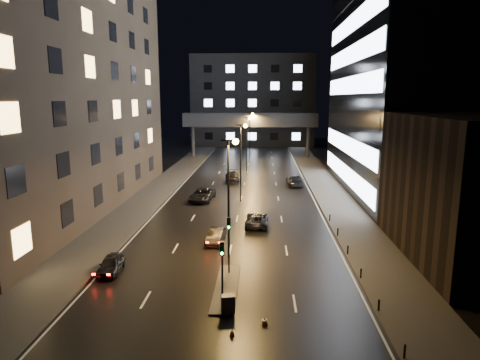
{
  "coord_description": "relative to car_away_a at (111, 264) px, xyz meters",
  "views": [
    {
      "loc": [
        2.75,
        -26.37,
        13.38
      ],
      "look_at": [
        0.22,
        22.22,
        4.0
      ],
      "focal_mm": 32.0,
      "sensor_mm": 36.0,
      "label": 1
    }
  ],
  "objects": [
    {
      "name": "car_away_c",
      "position": [
        3.83,
        23.89,
        0.13
      ],
      "size": [
        3.21,
        5.95,
        1.59
      ],
      "primitive_type": "imported",
      "rotation": [
        0.0,
        0.0,
        -0.1
      ],
      "color": "black",
      "rests_on": "ground"
    },
    {
      "name": "bollard_row",
      "position": [
        19.11,
        2.08,
        -0.21
      ],
      "size": [
        0.12,
        25.12,
        0.9
      ],
      "color": "black",
      "rests_on": "ground"
    },
    {
      "name": "car_toward_b",
      "position": [
        16.75,
        34.48,
        0.14
      ],
      "size": [
        2.56,
        5.63,
        1.6
      ],
      "primitive_type": "imported",
      "rotation": [
        0.0,
        0.0,
        3.2
      ],
      "color": "black",
      "rests_on": "ground"
    },
    {
      "name": "car_toward_a",
      "position": [
        11.18,
        12.92,
        0.04
      ],
      "size": [
        2.48,
        5.09,
        1.39
      ],
      "primitive_type": "imported",
      "rotation": [
        0.0,
        0.0,
        3.11
      ],
      "color": "black",
      "rests_on": "ground"
    },
    {
      "name": "skybridge",
      "position": [
        8.91,
        65.58,
        7.68
      ],
      "size": [
        30.0,
        3.0,
        10.0
      ],
      "color": "#333335",
      "rests_on": "ground"
    },
    {
      "name": "cone_b",
      "position": [
        11.91,
        -7.25,
        -0.41
      ],
      "size": [
        0.5,
        0.5,
        0.5
      ],
      "primitive_type": "cone",
      "rotation": [
        0.0,
        0.0,
        -0.3
      ],
      "color": "orange",
      "rests_on": "ground"
    },
    {
      "name": "cone_a",
      "position": [
        10.05,
        -8.57,
        -0.43
      ],
      "size": [
        0.41,
        0.41,
        0.46
      ],
      "primitive_type": "cone",
      "rotation": [
        0.0,
        0.0,
        0.38
      ],
      "color": "#FF410D",
      "rests_on": "ground"
    },
    {
      "name": "car_away_b",
      "position": [
        7.41,
        7.4,
        -0.01
      ],
      "size": [
        1.74,
        4.04,
        1.29
      ],
      "primitive_type": "imported",
      "rotation": [
        0.0,
        0.0,
        -0.1
      ],
      "color": "black",
      "rests_on": "ground"
    },
    {
      "name": "utility_cabinet",
      "position": [
        9.61,
        -6.12,
        0.06
      ],
      "size": [
        0.94,
        0.72,
        1.15
      ],
      "primitive_type": "cube",
      "rotation": [
        0.0,
        0.0,
        0.18
      ],
      "color": "#464548",
      "rests_on": "median_island"
    },
    {
      "name": "streetlight_mid_a",
      "position": [
        9.07,
        23.58,
        5.84
      ],
      "size": [
        1.45,
        0.5,
        10.15
      ],
      "color": "black",
      "rests_on": "ground"
    },
    {
      "name": "ground",
      "position": [
        8.91,
        35.58,
        -0.66
      ],
      "size": [
        160.0,
        160.0,
        0.0
      ],
      "primitive_type": "plane",
      "color": "black",
      "rests_on": "ground"
    },
    {
      "name": "streetlight_mid_b",
      "position": [
        9.07,
        43.58,
        5.84
      ],
      "size": [
        1.45,
        0.5,
        10.15
      ],
      "color": "black",
      "rests_on": "ground"
    },
    {
      "name": "median_island",
      "position": [
        9.21,
        -2.42,
        -0.58
      ],
      "size": [
        1.6,
        8.0,
        0.15
      ],
      "primitive_type": "cube",
      "color": "#383533",
      "rests_on": "ground"
    },
    {
      "name": "building_right_glass",
      "position": [
        33.91,
        31.58,
        21.84
      ],
      "size": [
        20.0,
        36.0,
        45.0
      ],
      "primitive_type": "cube",
      "color": "black",
      "rests_on": "ground"
    },
    {
      "name": "building_right_low",
      "position": [
        28.91,
        4.58,
        5.34
      ],
      "size": [
        10.0,
        18.0,
        12.0
      ],
      "primitive_type": "cube",
      "color": "black",
      "rests_on": "ground"
    },
    {
      "name": "building_left",
      "position": [
        -13.59,
        19.58,
        19.34
      ],
      "size": [
        15.0,
        48.0,
        40.0
      ],
      "primitive_type": "cube",
      "color": "#2D2319",
      "rests_on": "ground"
    },
    {
      "name": "building_far",
      "position": [
        8.91,
        93.58,
        11.84
      ],
      "size": [
        34.0,
        14.0,
        25.0
      ],
      "primitive_type": "cube",
      "color": "#333335",
      "rests_on": "ground"
    },
    {
      "name": "streetlight_near",
      "position": [
        9.07,
        3.58,
        5.84
      ],
      "size": [
        1.45,
        0.5,
        10.15
      ],
      "color": "black",
      "rests_on": "ground"
    },
    {
      "name": "car_away_d",
      "position": [
        6.85,
        37.23,
        0.14
      ],
      "size": [
        2.77,
        5.68,
        1.59
      ],
      "primitive_type": "imported",
      "rotation": [
        0.0,
        0.0,
        0.1
      ],
      "color": "black",
      "rests_on": "ground"
    },
    {
      "name": "sidewalk_right",
      "position": [
        21.41,
        30.58,
        -0.58
      ],
      "size": [
        5.0,
        110.0,
        0.15
      ],
      "primitive_type": "cube",
      "color": "#383533",
      "rests_on": "ground"
    },
    {
      "name": "sidewalk_left",
      "position": [
        -3.59,
        30.58,
        -0.58
      ],
      "size": [
        5.0,
        110.0,
        0.15
      ],
      "primitive_type": "cube",
      "color": "#383533",
      "rests_on": "ground"
    },
    {
      "name": "traffic_signal_far",
      "position": [
        9.21,
        -5.43,
        2.43
      ],
      "size": [
        0.28,
        0.34,
        4.4
      ],
      "color": "black",
      "rests_on": "median_island"
    },
    {
      "name": "streetlight_far",
      "position": [
        9.07,
        63.58,
        5.84
      ],
      "size": [
        1.45,
        0.5,
        10.15
      ],
      "color": "black",
      "rests_on": "ground"
    },
    {
      "name": "traffic_signal_near",
      "position": [
        9.21,
        0.07,
        2.43
      ],
      "size": [
        0.28,
        0.34,
        4.4
      ],
      "color": "black",
      "rests_on": "median_island"
    },
    {
      "name": "car_away_a",
      "position": [
        0.0,
        0.0,
        0.0
      ],
      "size": [
        1.82,
        3.96,
        1.32
      ],
      "primitive_type": "imported",
      "rotation": [
        0.0,
        0.0,
        0.07
      ],
      "color": "black",
      "rests_on": "ground"
    }
  ]
}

